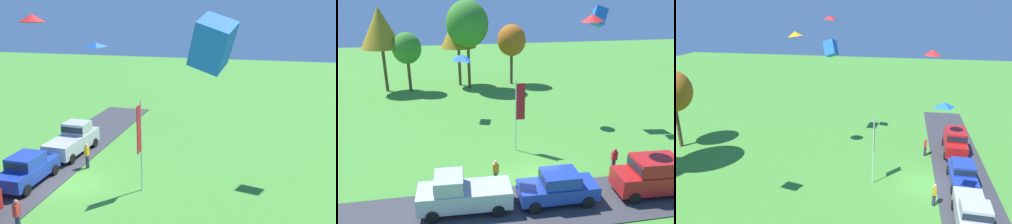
% 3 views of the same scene
% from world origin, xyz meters
% --- Properties ---
extents(ground_plane, '(120.00, 120.00, 0.00)m').
position_xyz_m(ground_plane, '(0.00, 0.00, 0.00)').
color(ground_plane, '#478E33').
extents(pavement_strip, '(36.00, 4.40, 0.06)m').
position_xyz_m(pavement_strip, '(0.00, -2.88, 0.03)').
color(pavement_strip, '#38383D').
rests_on(pavement_strip, ground).
extents(car_pickup_by_flagpole, '(5.07, 2.20, 2.14)m').
position_xyz_m(car_pickup_by_flagpole, '(-4.85, -2.42, 1.11)').
color(car_pickup_by_flagpole, '#B7B7BC').
rests_on(car_pickup_by_flagpole, ground).
extents(car_sedan_near_entrance, '(4.42, 2.00, 1.84)m').
position_xyz_m(car_sedan_near_entrance, '(0.53, -2.66, 1.04)').
color(car_sedan_near_entrance, '#1E389E').
rests_on(car_sedan_near_entrance, ground).
extents(car_suv_far_end, '(4.70, 2.25, 2.28)m').
position_xyz_m(car_suv_far_end, '(6.29, -2.86, 1.30)').
color(car_suv_far_end, red).
rests_on(car_suv_far_end, ground).
extents(person_on_lawn, '(0.36, 0.24, 1.71)m').
position_xyz_m(person_on_lawn, '(5.26, -0.10, 0.88)').
color(person_on_lawn, '#2D334C').
rests_on(person_on_lawn, ground).
extents(person_beside_suv, '(0.36, 0.24, 1.71)m').
position_xyz_m(person_beside_suv, '(-2.64, -0.30, 0.88)').
color(person_beside_suv, '#2D334C').
rests_on(person_beside_suv, ground).
extents(tree_right_of_center, '(4.66, 4.66, 9.84)m').
position_xyz_m(tree_right_of_center, '(-12.38, 22.74, 7.47)').
color(tree_right_of_center, brown).
rests_on(tree_right_of_center, ground).
extents(tree_left_of_center, '(3.33, 3.33, 7.02)m').
position_xyz_m(tree_left_of_center, '(-9.59, 22.13, 5.16)').
color(tree_left_of_center, brown).
rests_on(tree_left_of_center, ground).
extents(tree_lone_near, '(4.37, 4.37, 9.22)m').
position_xyz_m(tree_lone_near, '(-3.52, 23.93, 7.00)').
color(tree_lone_near, brown).
rests_on(tree_lone_near, ground).
extents(tree_far_right, '(5.00, 5.00, 10.56)m').
position_xyz_m(tree_far_right, '(-2.43, 22.40, 7.78)').
color(tree_far_right, brown).
rests_on(tree_far_right, ground).
extents(tree_center_back, '(3.60, 3.60, 7.61)m').
position_xyz_m(tree_center_back, '(3.14, 23.45, 5.59)').
color(tree_center_back, brown).
rests_on(tree_center_back, ground).
extents(flag_banner, '(0.71, 0.08, 5.46)m').
position_xyz_m(flag_banner, '(-0.20, 4.21, 3.46)').
color(flag_banner, silver).
rests_on(flag_banner, ground).
extents(kite_delta_near_flag, '(1.69, 1.68, 0.49)m').
position_xyz_m(kite_delta_near_flag, '(3.01, 0.15, 9.88)').
color(kite_delta_near_flag, red).
extents(kite_diamond_mid_center, '(1.24, 1.36, 0.36)m').
position_xyz_m(kite_diamond_mid_center, '(-4.38, -0.10, 7.95)').
color(kite_diamond_mid_center, blue).
extents(kite_box_low_drifter, '(1.55, 1.53, 1.90)m').
position_xyz_m(kite_box_low_drifter, '(7.78, 9.25, 9.34)').
color(kite_box_low_drifter, blue).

